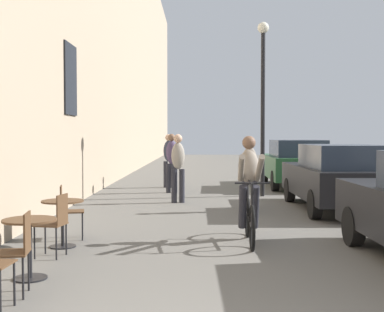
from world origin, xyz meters
name	(u,v)px	position (x,y,z in m)	size (l,w,h in m)	color
cafe_table_mid	(30,236)	(-2.12, 3.44, 0.52)	(0.64, 0.64, 0.72)	black
cafe_chair_mid_toward_street	(17,248)	(-2.05, 2.80, 0.52)	(0.43, 0.43, 0.89)	black
cafe_table_far	(63,213)	(-2.20, 5.20, 0.52)	(0.64, 0.64, 0.72)	black
cafe_chair_far_toward_street	(68,208)	(-2.27, 5.80, 0.52)	(0.45, 0.45, 0.89)	black
cafe_chair_far_toward_wall	(55,221)	(-2.12, 4.54, 0.52)	(0.44, 0.44, 0.89)	black
cyclist_on_bicycle	(249,192)	(0.71, 5.67, 0.81)	(0.52, 1.76, 1.74)	black
pedestrian_near	(249,170)	(1.04, 9.00, 0.94)	(0.37, 0.28, 1.67)	#26262D
pedestrian_mid	(178,164)	(-0.64, 10.46, 0.99)	(0.37, 0.29, 1.75)	#26262D
pedestrian_far	(172,159)	(-0.92, 12.77, 1.00)	(0.36, 0.27, 1.77)	#26262D
pedestrian_furthest	(169,157)	(-1.11, 14.34, 0.99)	(0.36, 0.26, 1.76)	#26262D
street_lamp	(263,86)	(1.70, 11.95, 3.11)	(0.32, 0.32, 4.90)	black
parked_car_second	(337,176)	(3.06, 9.18, 0.78)	(1.82, 4.26, 1.51)	black
parked_car_third	(295,163)	(3.10, 14.53, 0.82)	(1.93, 4.45, 1.57)	#23512D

